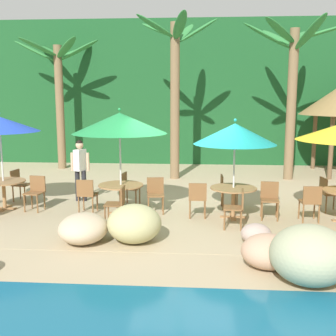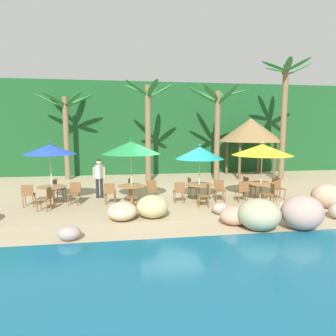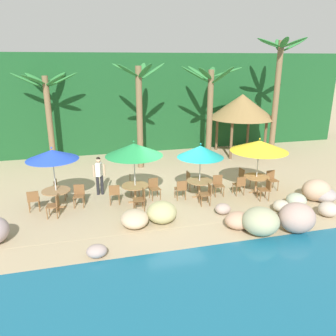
{
  "view_description": "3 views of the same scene",
  "coord_description": "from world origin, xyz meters",
  "px_view_note": "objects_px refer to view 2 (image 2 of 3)",
  "views": [
    {
      "loc": [
        0.34,
        -10.06,
        2.89
      ],
      "look_at": [
        -0.38,
        -0.15,
        1.19
      ],
      "focal_mm": 45.33,
      "sensor_mm": 36.0,
      "label": 1
    },
    {
      "loc": [
        -1.84,
        -11.7,
        2.94
      ],
      "look_at": [
        -0.02,
        0.43,
        1.35
      ],
      "focal_mm": 31.78,
      "sensor_mm": 36.0,
      "label": 2
    },
    {
      "loc": [
        -3.47,
        -12.77,
        5.61
      ],
      "look_at": [
        -0.07,
        0.34,
        1.25
      ],
      "focal_mm": 36.08,
      "sensor_mm": 36.0,
      "label": 3
    }
  ],
  "objects_px": {
    "chair_teal_right": "(205,194)",
    "dining_table_yellow": "(261,186)",
    "umbrella_blue": "(50,149)",
    "palm_tree_third": "(217,117)",
    "chair_blue_right": "(46,197)",
    "chair_teal_seaward": "(219,189)",
    "dining_table_blue": "(52,190)",
    "palm_tree_nearest": "(66,120)",
    "waiter_in_white": "(99,175)",
    "umbrella_green": "(131,148)",
    "palm_tree_second": "(148,118)",
    "palm_tree_fourth": "(284,102)",
    "dining_table_green": "(132,189)",
    "umbrella_teal": "(200,153)",
    "chair_teal_left": "(179,191)",
    "chair_green_seaward": "(152,189)",
    "palapa_hut": "(251,130)",
    "chair_green_right": "(135,196)",
    "chair_yellow_left": "(242,190)",
    "chair_yellow_seaward": "(278,187)",
    "umbrella_yellow": "(262,150)",
    "chair_blue_inland": "(58,188)",
    "chair_green_inland": "(132,187)",
    "chair_yellow_right": "(270,193)",
    "chair_teal_inland": "(192,186)",
    "dining_table_teal": "(199,187)",
    "chair_blue_left": "(28,194)",
    "chair_yellow_inland": "(248,185)",
    "chair_green_left": "(110,192)"
  },
  "relations": [
    {
      "from": "dining_table_teal",
      "to": "chair_teal_left",
      "type": "bearing_deg",
      "value": -173.34
    },
    {
      "from": "chair_yellow_left",
      "to": "dining_table_blue",
      "type": "bearing_deg",
      "value": 175.29
    },
    {
      "from": "dining_table_blue",
      "to": "chair_blue_left",
      "type": "bearing_deg",
      "value": -170.04
    },
    {
      "from": "chair_teal_seaward",
      "to": "chair_yellow_right",
      "type": "height_order",
      "value": "same"
    },
    {
      "from": "chair_teal_right",
      "to": "chair_blue_right",
      "type": "bearing_deg",
      "value": 176.45
    },
    {
      "from": "chair_teal_right",
      "to": "dining_table_yellow",
      "type": "bearing_deg",
      "value": 15.64
    },
    {
      "from": "chair_yellow_right",
      "to": "dining_table_blue",
      "type": "bearing_deg",
      "value": 170.81
    },
    {
      "from": "dining_table_yellow",
      "to": "palm_tree_fourth",
      "type": "relative_size",
      "value": 0.16
    },
    {
      "from": "chair_teal_inland",
      "to": "dining_table_teal",
      "type": "bearing_deg",
      "value": -81.88
    },
    {
      "from": "dining_table_green",
      "to": "chair_yellow_right",
      "type": "height_order",
      "value": "chair_yellow_right"
    },
    {
      "from": "chair_green_right",
      "to": "chair_yellow_left",
      "type": "xyz_separation_m",
      "value": [
        4.38,
        0.46,
        0.0
      ]
    },
    {
      "from": "umbrella_blue",
      "to": "chair_yellow_left",
      "type": "bearing_deg",
      "value": -4.71
    },
    {
      "from": "umbrella_blue",
      "to": "palm_tree_third",
      "type": "distance_m",
      "value": 9.42
    },
    {
      "from": "palapa_hut",
      "to": "chair_teal_seaward",
      "type": "bearing_deg",
      "value": -123.04
    },
    {
      "from": "waiter_in_white",
      "to": "umbrella_green",
      "type": "bearing_deg",
      "value": -41.98
    },
    {
      "from": "chair_green_seaward",
      "to": "palapa_hut",
      "type": "xyz_separation_m",
      "value": [
        6.75,
        5.82,
        2.39
      ]
    },
    {
      "from": "dining_table_yellow",
      "to": "palm_tree_fourth",
      "type": "height_order",
      "value": "palm_tree_fourth"
    },
    {
      "from": "chair_yellow_left",
      "to": "chair_green_seaward",
      "type": "bearing_deg",
      "value": 170.74
    },
    {
      "from": "dining_table_green",
      "to": "chair_yellow_left",
      "type": "xyz_separation_m",
      "value": [
        4.47,
        -0.39,
        -0.1
      ]
    },
    {
      "from": "dining_table_teal",
      "to": "chair_yellow_left",
      "type": "relative_size",
      "value": 1.26
    },
    {
      "from": "umbrella_teal",
      "to": "waiter_in_white",
      "type": "bearing_deg",
      "value": 161.71
    },
    {
      "from": "palm_tree_third",
      "to": "palm_tree_fourth",
      "type": "height_order",
      "value": "palm_tree_fourth"
    },
    {
      "from": "chair_yellow_inland",
      "to": "palm_tree_second",
      "type": "height_order",
      "value": "palm_tree_second"
    },
    {
      "from": "umbrella_yellow",
      "to": "palm_tree_second",
      "type": "height_order",
      "value": "palm_tree_second"
    },
    {
      "from": "waiter_in_white",
      "to": "chair_yellow_left",
      "type": "bearing_deg",
      "value": -15.43
    },
    {
      "from": "chair_blue_right",
      "to": "chair_teal_seaward",
      "type": "bearing_deg",
      "value": 4.27
    },
    {
      "from": "umbrella_green",
      "to": "chair_yellow_seaward",
      "type": "bearing_deg",
      "value": -1.12
    },
    {
      "from": "dining_table_teal",
      "to": "palm_tree_second",
      "type": "bearing_deg",
      "value": 109.14
    },
    {
      "from": "umbrella_teal",
      "to": "umbrella_green",
      "type": "bearing_deg",
      "value": 177.18
    },
    {
      "from": "chair_teal_left",
      "to": "chair_yellow_seaward",
      "type": "xyz_separation_m",
      "value": [
        4.28,
        0.11,
        0.0
      ]
    },
    {
      "from": "chair_green_seaward",
      "to": "palm_tree_fourth",
      "type": "distance_m",
      "value": 10.02
    },
    {
      "from": "umbrella_green",
      "to": "palm_tree_third",
      "type": "relative_size",
      "value": 0.49
    },
    {
      "from": "chair_green_seaward",
      "to": "palm_tree_second",
      "type": "distance_m",
      "value": 5.43
    },
    {
      "from": "chair_teal_left",
      "to": "waiter_in_white",
      "type": "relative_size",
      "value": 0.51
    },
    {
      "from": "dining_table_green",
      "to": "chair_yellow_right",
      "type": "relative_size",
      "value": 1.26
    },
    {
      "from": "chair_green_right",
      "to": "umbrella_green",
      "type": "bearing_deg",
      "value": 96.01
    },
    {
      "from": "dining_table_blue",
      "to": "chair_blue_inland",
      "type": "height_order",
      "value": "chair_blue_inland"
    },
    {
      "from": "chair_green_left",
      "to": "palm_tree_third",
      "type": "xyz_separation_m",
      "value": [
        5.86,
        4.85,
        3.15
      ]
    },
    {
      "from": "chair_teal_right",
      "to": "palm_tree_fourth",
      "type": "xyz_separation_m",
      "value": [
        6.18,
        5.54,
        3.98
      ]
    },
    {
      "from": "dining_table_green",
      "to": "umbrella_teal",
      "type": "bearing_deg",
      "value": -2.82
    },
    {
      "from": "chair_green_inland",
      "to": "waiter_in_white",
      "type": "relative_size",
      "value": 0.51
    },
    {
      "from": "chair_blue_right",
      "to": "umbrella_yellow",
      "type": "distance_m",
      "value": 8.58
    },
    {
      "from": "chair_blue_right",
      "to": "umbrella_green",
      "type": "xyz_separation_m",
      "value": [
        3.1,
        0.63,
        1.73
      ]
    },
    {
      "from": "palm_tree_second",
      "to": "palm_tree_fourth",
      "type": "height_order",
      "value": "palm_tree_fourth"
    },
    {
      "from": "dining_table_blue",
      "to": "palm_tree_nearest",
      "type": "distance_m",
      "value": 6.85
    },
    {
      "from": "dining_table_green",
      "to": "chair_yellow_seaward",
      "type": "bearing_deg",
      "value": -1.12
    },
    {
      "from": "dining_table_blue",
      "to": "chair_green_inland",
      "type": "relative_size",
      "value": 1.26
    },
    {
      "from": "chair_yellow_right",
      "to": "palm_tree_second",
      "type": "height_order",
      "value": "palm_tree_second"
    },
    {
      "from": "umbrella_teal",
      "to": "palm_tree_fourth",
      "type": "xyz_separation_m",
      "value": [
        6.2,
        4.69,
        2.48
      ]
    },
    {
      "from": "chair_blue_inland",
      "to": "chair_yellow_left",
      "type": "height_order",
      "value": "same"
    }
  ]
}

